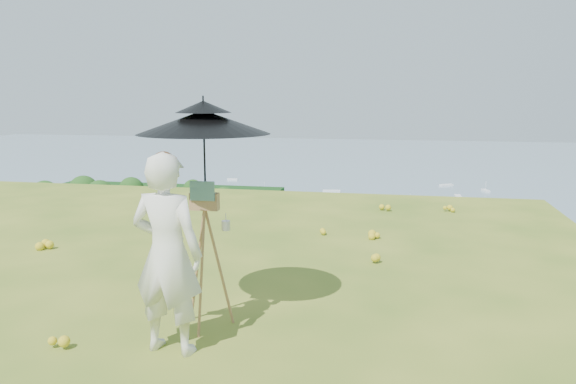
# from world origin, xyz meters

# --- Properties ---
(ground) EXTENTS (14.00, 14.00, 0.00)m
(ground) POSITION_xyz_m (0.00, 0.00, 0.00)
(ground) COLOR #4C6B1E
(ground) RESTS_ON ground
(shoreline_tier) EXTENTS (170.00, 28.00, 8.00)m
(shoreline_tier) POSITION_xyz_m (0.00, 75.00, -36.00)
(shoreline_tier) COLOR #726A5B
(shoreline_tier) RESTS_ON bay_water
(bay_water) EXTENTS (700.00, 700.00, 0.00)m
(bay_water) POSITION_xyz_m (0.00, 240.00, -34.00)
(bay_water) COLOR #7697A8
(bay_water) RESTS_ON ground
(peninsula) EXTENTS (90.00, 60.00, 12.00)m
(peninsula) POSITION_xyz_m (-75.00, 155.00, -29.00)
(peninsula) COLOR #0E350F
(peninsula) RESTS_ON bay_water
(slope_trees) EXTENTS (110.00, 50.00, 6.00)m
(slope_trees) POSITION_xyz_m (0.00, 35.00, -15.00)
(slope_trees) COLOR #244B16
(slope_trees) RESTS_ON forest_slope
(harbor_town) EXTENTS (110.00, 22.00, 5.00)m
(harbor_town) POSITION_xyz_m (0.00, 75.00, -29.50)
(harbor_town) COLOR silver
(harbor_town) RESTS_ON shoreline_tier
(moored_boats) EXTENTS (140.00, 140.00, 0.70)m
(moored_boats) POSITION_xyz_m (-12.50, 161.00, -33.65)
(moored_boats) COLOR white
(moored_boats) RESTS_ON bay_water
(wildflowers) EXTENTS (10.00, 10.50, 0.12)m
(wildflowers) POSITION_xyz_m (0.00, 0.25, 0.06)
(wildflowers) COLOR gold
(wildflowers) RESTS_ON ground
(painter) EXTENTS (0.71, 0.51, 1.85)m
(painter) POSITION_xyz_m (1.77, -1.76, 0.92)
(painter) COLOR silver
(painter) RESTS_ON ground
(field_easel) EXTENTS (0.59, 0.59, 1.51)m
(field_easel) POSITION_xyz_m (1.92, -1.17, 0.75)
(field_easel) COLOR #935E3D
(field_easel) RESTS_ON ground
(sun_umbrella) EXTENTS (1.39, 1.39, 1.08)m
(sun_umbrella) POSITION_xyz_m (1.92, -1.14, 1.78)
(sun_umbrella) COLOR black
(sun_umbrella) RESTS_ON field_easel
(painter_cap) EXTENTS (0.23, 0.27, 0.10)m
(painter_cap) POSITION_xyz_m (1.77, -1.76, 1.79)
(painter_cap) COLOR pink
(painter_cap) RESTS_ON painter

